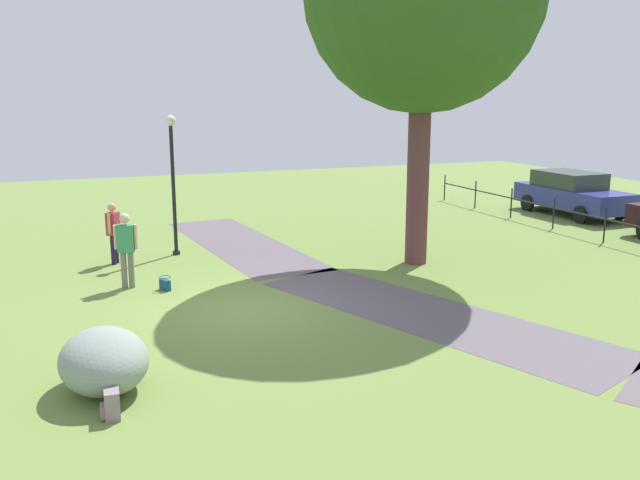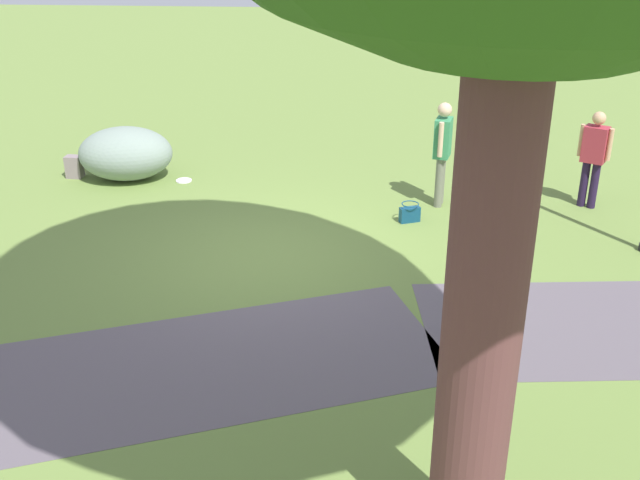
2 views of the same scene
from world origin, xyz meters
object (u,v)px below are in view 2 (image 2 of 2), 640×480
Objects in this scene: man_near_boulder at (594,153)px; handbag_on_grass at (410,213)px; lawn_boulder at (126,153)px; woman_with_handbag at (442,147)px; frisbee_on_grass at (184,181)px; backpack_by_boulder at (75,167)px.

handbag_on_grass is at bearing 15.71° from man_near_boulder.
lawn_boulder is 4.87× the size of handbag_on_grass.
lawn_boulder is 5.56m from woman_with_handbag.
man_near_boulder is at bearing -178.16° from woman_with_handbag.
frisbee_on_grass is at bearing -10.51° from woman_with_handbag.
handbag_on_grass is 4.23m from frisbee_on_grass.
handbag_on_grass is at bearing 161.60° from lawn_boulder.
woman_with_handbag reaches higher than lawn_boulder.
woman_with_handbag is at bearing -124.30° from handbag_on_grass.
woman_with_handbag reaches higher than handbag_on_grass.
lawn_boulder is 4.28× the size of backpack_by_boulder.
handbag_on_grass is 0.88× the size of backpack_by_boulder.
man_near_boulder is at bearing 173.97° from lawn_boulder.
lawn_boulder is at bearing -179.40° from backpack_by_boulder.
woman_with_handbag is at bearing 1.84° from man_near_boulder.
handbag_on_grass is 6.14m from backpack_by_boulder.
lawn_boulder is 1.08× the size of man_near_boulder.
frisbee_on_grass is (3.93, -1.56, -0.13)m from handbag_on_grass.
lawn_boulder reaches higher than handbag_on_grass.
lawn_boulder is 5.23m from handbag_on_grass.
backpack_by_boulder is at bearing -5.31° from man_near_boulder.
woman_with_handbag is at bearing 172.04° from backpack_by_boulder.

